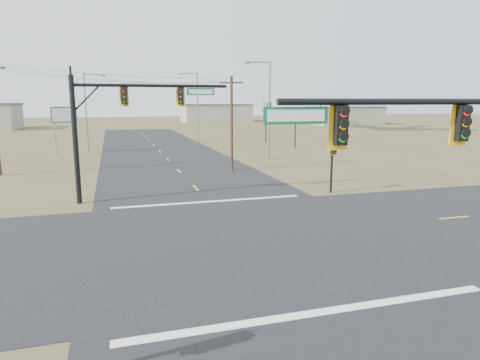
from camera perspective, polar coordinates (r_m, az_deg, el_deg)
The scene contains 17 objects.
ground at distance 20.10m, azimuth 0.57°, elevation -7.74°, with size 320.00×320.00×0.00m, color brown.
road_ew at distance 20.10m, azimuth 0.57°, elevation -7.71°, with size 160.00×14.00×0.02m, color black.
road_ns at distance 20.10m, azimuth 0.57°, elevation -7.70°, with size 14.00×160.00×0.02m, color black.
stop_bar_near at distance 13.66m, azimuth 10.34°, elevation -16.99°, with size 12.00×0.40×0.01m, color silver.
stop_bar_far at distance 27.08m, azimuth -4.14°, elevation -2.89°, with size 12.00×0.40×0.01m, color silver.
mast_arm_near at distance 14.43m, azimuth 27.90°, elevation 4.20°, with size 10.34×0.44×6.87m.
mast_arm_far at distance 27.75m, azimuth -15.48°, elevation 8.72°, with size 9.66×0.56×7.83m.
pedestal_signal_ne at distance 29.89m, azimuth 12.34°, elevation 3.83°, with size 0.60×0.51×3.97m.
utility_pole_near at distance 38.81m, azimuth -1.12°, elevation 7.77°, with size 2.03×0.66×8.47m.
highway_sign at distance 55.57m, azimuth -22.38°, elevation 7.37°, with size 2.81×1.16×5.60m.
streetlight_a at distance 46.32m, azimuth 3.68°, elevation 9.98°, with size 2.92×0.37×10.46m.
streetlight_b at distance 69.04m, azimuth -5.84°, elevation 10.23°, with size 2.99×0.44×10.69m.
streetlight_c at distance 56.66m, azimuth -19.66°, elevation 9.02°, with size 2.69×0.38×9.62m.
bare_tree_c at distance 57.90m, azimuth 7.43°, elevation 8.78°, with size 3.17×3.17×5.89m.
bare_tree_d at distance 65.72m, azimuth 3.50°, elevation 9.99°, with size 3.28×3.28×7.08m.
warehouse_mid at distance 131.90m, azimuth -3.23°, elevation 8.86°, with size 20.00×12.00×5.00m, color #AAA697.
warehouse_right at distance 119.80m, azimuth 13.94°, elevation 8.28°, with size 18.00×10.00×4.50m, color #AAA697.
Camera 1 is at (-5.65, -18.23, 6.30)m, focal length 32.00 mm.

